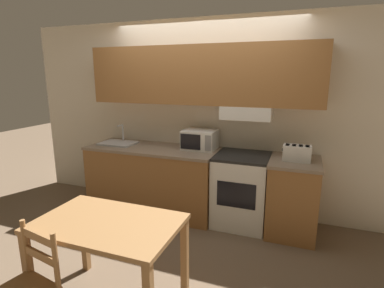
{
  "coord_description": "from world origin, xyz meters",
  "views": [
    {
      "loc": [
        1.24,
        -3.81,
        1.83
      ],
      "look_at": [
        0.05,
        -0.59,
        1.04
      ],
      "focal_mm": 28.0,
      "sensor_mm": 36.0,
      "label": 1
    }
  ],
  "objects_px": {
    "stove_range": "(241,189)",
    "sink_basin": "(118,143)",
    "microwave": "(200,139)",
    "toaster": "(297,153)",
    "dining_table": "(108,234)"
  },
  "relations": [
    {
      "from": "stove_range",
      "to": "sink_basin",
      "type": "relative_size",
      "value": 1.85
    },
    {
      "from": "microwave",
      "to": "toaster",
      "type": "distance_m",
      "value": 1.21
    },
    {
      "from": "sink_basin",
      "to": "dining_table",
      "type": "height_order",
      "value": "sink_basin"
    },
    {
      "from": "stove_range",
      "to": "sink_basin",
      "type": "distance_m",
      "value": 1.81
    },
    {
      "from": "toaster",
      "to": "dining_table",
      "type": "xyz_separation_m",
      "value": [
        -1.31,
        -1.72,
        -0.34
      ]
    },
    {
      "from": "microwave",
      "to": "stove_range",
      "type": "bearing_deg",
      "value": -11.08
    },
    {
      "from": "sink_basin",
      "to": "dining_table",
      "type": "xyz_separation_m",
      "value": [
        1.06,
        -1.74,
        -0.27
      ]
    },
    {
      "from": "sink_basin",
      "to": "dining_table",
      "type": "distance_m",
      "value": 2.06
    },
    {
      "from": "stove_range",
      "to": "toaster",
      "type": "xyz_separation_m",
      "value": [
        0.62,
        -0.03,
        0.53
      ]
    },
    {
      "from": "toaster",
      "to": "sink_basin",
      "type": "distance_m",
      "value": 2.37
    },
    {
      "from": "stove_range",
      "to": "sink_basin",
      "type": "bearing_deg",
      "value": -179.45
    },
    {
      "from": "microwave",
      "to": "sink_basin",
      "type": "xyz_separation_m",
      "value": [
        -1.17,
        -0.13,
        -0.11
      ]
    },
    {
      "from": "toaster",
      "to": "sink_basin",
      "type": "xyz_separation_m",
      "value": [
        -2.37,
        0.02,
        -0.07
      ]
    },
    {
      "from": "stove_range",
      "to": "microwave",
      "type": "bearing_deg",
      "value": 168.92
    },
    {
      "from": "stove_range",
      "to": "dining_table",
      "type": "bearing_deg",
      "value": -111.54
    }
  ]
}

